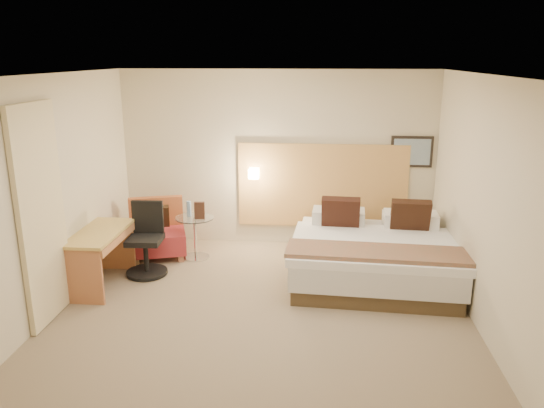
# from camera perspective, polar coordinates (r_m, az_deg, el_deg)

# --- Properties ---
(floor) EXTENTS (4.80, 5.00, 0.02)m
(floor) POSITION_cam_1_polar(r_m,az_deg,el_deg) (6.26, -1.22, -11.91)
(floor) COLOR #786751
(floor) RESTS_ON ground
(ceiling) EXTENTS (4.80, 5.00, 0.02)m
(ceiling) POSITION_cam_1_polar(r_m,az_deg,el_deg) (5.55, -1.38, 13.82)
(ceiling) COLOR white
(ceiling) RESTS_ON floor
(wall_back) EXTENTS (4.80, 0.02, 2.70)m
(wall_back) POSITION_cam_1_polar(r_m,az_deg,el_deg) (8.19, 0.59, 4.86)
(wall_back) COLOR beige
(wall_back) RESTS_ON floor
(wall_front) EXTENTS (4.80, 0.02, 2.70)m
(wall_front) POSITION_cam_1_polar(r_m,az_deg,el_deg) (3.43, -5.86, -11.10)
(wall_front) COLOR beige
(wall_front) RESTS_ON floor
(wall_left) EXTENTS (0.02, 5.00, 2.70)m
(wall_left) POSITION_cam_1_polar(r_m,az_deg,el_deg) (6.47, -23.03, 0.64)
(wall_left) COLOR beige
(wall_left) RESTS_ON floor
(wall_right) EXTENTS (0.02, 5.00, 2.70)m
(wall_right) POSITION_cam_1_polar(r_m,az_deg,el_deg) (6.01, 22.22, -0.37)
(wall_right) COLOR beige
(wall_right) RESTS_ON floor
(headboard_panel) EXTENTS (2.60, 0.04, 1.30)m
(headboard_panel) POSITION_cam_1_polar(r_m,az_deg,el_deg) (8.22, 5.43, 1.97)
(headboard_panel) COLOR tan
(headboard_panel) RESTS_ON wall_back
(art_frame) EXTENTS (0.62, 0.03, 0.47)m
(art_frame) POSITION_cam_1_polar(r_m,az_deg,el_deg) (8.24, 14.79, 5.46)
(art_frame) COLOR black
(art_frame) RESTS_ON wall_back
(art_canvas) EXTENTS (0.54, 0.01, 0.39)m
(art_canvas) POSITION_cam_1_polar(r_m,az_deg,el_deg) (8.22, 14.81, 5.44)
(art_canvas) COLOR #758DA2
(art_canvas) RESTS_ON wall_back
(lamp_arm) EXTENTS (0.02, 0.12, 0.02)m
(lamp_arm) POSITION_cam_1_polar(r_m,az_deg,el_deg) (8.18, -1.91, 3.40)
(lamp_arm) COLOR white
(lamp_arm) RESTS_ON wall_back
(lamp_shade) EXTENTS (0.15, 0.15, 0.15)m
(lamp_shade) POSITION_cam_1_polar(r_m,az_deg,el_deg) (8.12, -1.96, 3.31)
(lamp_shade) COLOR #FBEAC4
(lamp_shade) RESTS_ON wall_back
(curtain) EXTENTS (0.06, 0.90, 2.42)m
(curtain) POSITION_cam_1_polar(r_m,az_deg,el_deg) (6.27, -23.54, -1.11)
(curtain) COLOR beige
(curtain) RESTS_ON wall_left
(bottle_a) EXTENTS (0.07, 0.07, 0.23)m
(bottle_a) POSITION_cam_1_polar(r_m,az_deg,el_deg) (7.80, -8.93, -0.51)
(bottle_a) COLOR #8BB0D6
(bottle_a) RESTS_ON side_table
(menu_folder) EXTENTS (0.15, 0.07, 0.25)m
(menu_folder) POSITION_cam_1_polar(r_m,az_deg,el_deg) (7.66, -7.80, -0.69)
(menu_folder) COLOR #3C2218
(menu_folder) RESTS_ON side_table
(bed) EXTENTS (2.25, 2.20, 1.04)m
(bed) POSITION_cam_1_polar(r_m,az_deg,el_deg) (7.23, 10.93, -5.27)
(bed) COLOR #443522
(bed) RESTS_ON floor
(lounge_chair) EXTENTS (0.97, 0.90, 0.84)m
(lounge_chair) POSITION_cam_1_polar(r_m,az_deg,el_deg) (8.07, -12.23, -3.14)
(lounge_chair) COLOR tan
(lounge_chair) RESTS_ON floor
(side_table) EXTENTS (0.60, 0.60, 0.63)m
(side_table) POSITION_cam_1_polar(r_m,az_deg,el_deg) (7.85, -8.25, -3.36)
(side_table) COLOR silver
(side_table) RESTS_ON floor
(desk) EXTENTS (0.55, 1.18, 0.74)m
(desk) POSITION_cam_1_polar(r_m,az_deg,el_deg) (7.12, -17.87, -4.01)
(desk) COLOR tan
(desk) RESTS_ON floor
(desk_chair) EXTENTS (0.58, 0.58, 0.98)m
(desk_chair) POSITION_cam_1_polar(r_m,az_deg,el_deg) (7.41, -13.36, -4.34)
(desk_chair) COLOR black
(desk_chair) RESTS_ON floor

